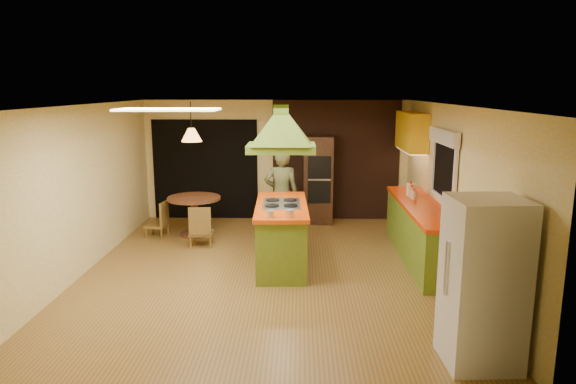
{
  "coord_description": "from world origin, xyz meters",
  "views": [
    {
      "loc": [
        0.49,
        -7.42,
        2.74
      ],
      "look_at": [
        0.31,
        0.4,
        1.15
      ],
      "focal_mm": 32.0,
      "sensor_mm": 36.0,
      "label": 1
    }
  ],
  "objects_px": {
    "kitchen_island": "(281,234)",
    "dining_table": "(194,208)",
    "wall_oven": "(319,180)",
    "canister_large": "(410,190)",
    "refrigerator": "(483,283)",
    "man": "(281,195)"
  },
  "relations": [
    {
      "from": "kitchen_island",
      "to": "dining_table",
      "type": "xyz_separation_m",
      "value": [
        -1.7,
        1.61,
        0.03
      ]
    },
    {
      "from": "kitchen_island",
      "to": "canister_large",
      "type": "xyz_separation_m",
      "value": [
        2.19,
        0.98,
        0.53
      ]
    },
    {
      "from": "refrigerator",
      "to": "dining_table",
      "type": "relative_size",
      "value": 1.72
    },
    {
      "from": "kitchen_island",
      "to": "man",
      "type": "xyz_separation_m",
      "value": [
        -0.05,
        1.33,
        0.35
      ]
    },
    {
      "from": "wall_oven",
      "to": "canister_large",
      "type": "bearing_deg",
      "value": -44.23
    },
    {
      "from": "man",
      "to": "canister_large",
      "type": "height_order",
      "value": "man"
    },
    {
      "from": "man",
      "to": "wall_oven",
      "type": "relative_size",
      "value": 0.95
    },
    {
      "from": "kitchen_island",
      "to": "canister_large",
      "type": "relative_size",
      "value": 9.53
    },
    {
      "from": "kitchen_island",
      "to": "refrigerator",
      "type": "distance_m",
      "value": 3.6
    },
    {
      "from": "wall_oven",
      "to": "refrigerator",
      "type": "bearing_deg",
      "value": -72.05
    },
    {
      "from": "refrigerator",
      "to": "wall_oven",
      "type": "distance_m",
      "value": 5.72
    },
    {
      "from": "wall_oven",
      "to": "kitchen_island",
      "type": "bearing_deg",
      "value": -100.77
    },
    {
      "from": "kitchen_island",
      "to": "wall_oven",
      "type": "distance_m",
      "value": 2.76
    },
    {
      "from": "canister_large",
      "to": "wall_oven",
      "type": "bearing_deg",
      "value": 132.28
    },
    {
      "from": "canister_large",
      "to": "refrigerator",
      "type": "bearing_deg",
      "value": -91.31
    },
    {
      "from": "refrigerator",
      "to": "dining_table",
      "type": "xyz_separation_m",
      "value": [
        -3.8,
        4.5,
        -0.33
      ]
    },
    {
      "from": "kitchen_island",
      "to": "canister_large",
      "type": "bearing_deg",
      "value": 22.14
    },
    {
      "from": "refrigerator",
      "to": "kitchen_island",
      "type": "bearing_deg",
      "value": 122.87
    },
    {
      "from": "kitchen_island",
      "to": "wall_oven",
      "type": "relative_size",
      "value": 1.11
    },
    {
      "from": "man",
      "to": "dining_table",
      "type": "relative_size",
      "value": 1.72
    },
    {
      "from": "kitchen_island",
      "to": "canister_large",
      "type": "height_order",
      "value": "canister_large"
    },
    {
      "from": "dining_table",
      "to": "canister_large",
      "type": "bearing_deg",
      "value": -9.19
    }
  ]
}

